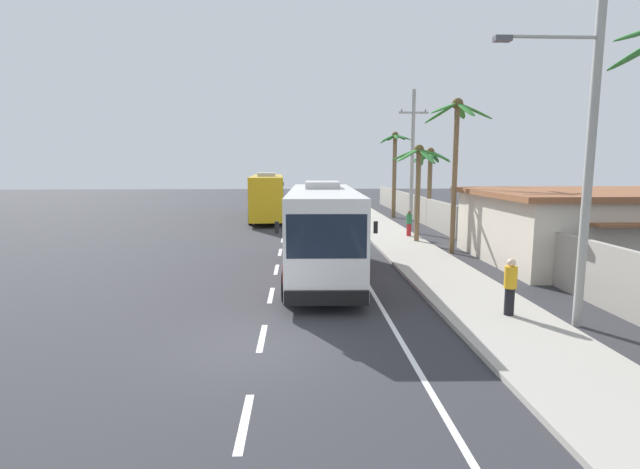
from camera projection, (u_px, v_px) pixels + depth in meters
ground_plane at (260, 347)px, 11.79m from camera, size 160.00×160.00×0.00m
sidewalk_kerb at (425, 262)px, 21.97m from camera, size 3.20×90.00×0.14m
lane_markings at (323, 248)px, 26.04m from camera, size 3.73×71.00×0.01m
boundary_wall at (475, 229)px, 25.96m from camera, size 0.24×60.00×2.03m
coach_bus_foreground at (323, 228)px, 19.23m from camera, size 3.20×10.88×3.79m
coach_bus_far_lane at (267, 195)px, 39.49m from camera, size 3.32×12.54×3.89m
motorcycle_beside_bus at (344, 228)px, 29.34m from camera, size 0.56×1.96×1.61m
pedestrian_near_kerb at (409, 223)px, 29.39m from camera, size 0.36×0.36×1.56m
pedestrian_midwalk at (510, 285)px, 13.80m from camera, size 0.36×0.36×1.67m
utility_pole_nearest at (589, 129)px, 12.61m from camera, size 4.06×0.24×10.06m
utility_pole_mid at (412, 160)px, 31.43m from camera, size 1.96×0.24×9.34m
palm_second at (456, 142)px, 23.68m from camera, size 3.45×3.44×7.75m
palm_third at (395, 160)px, 40.50m from camera, size 2.82×2.93×7.28m
palm_fourth at (418, 172)px, 27.01m from camera, size 3.48×3.49×5.63m
palm_farthest at (430, 171)px, 35.00m from camera, size 3.07×3.22×5.75m
roadside_building at (630, 226)px, 22.06m from camera, size 14.13×9.38×3.33m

